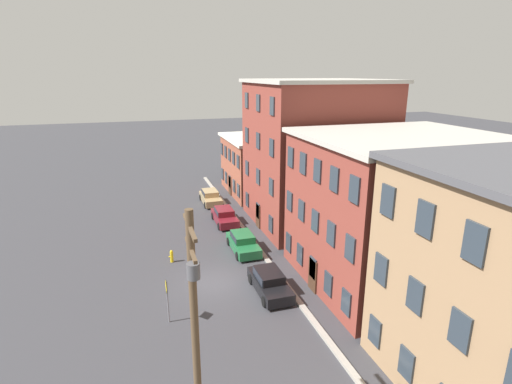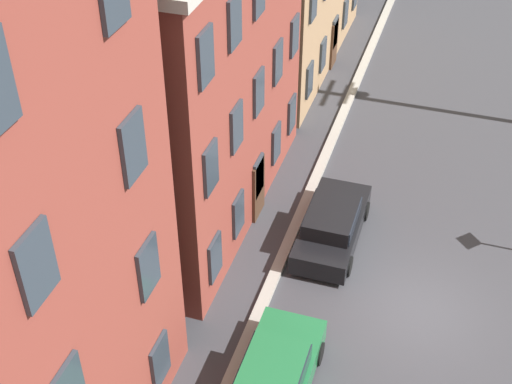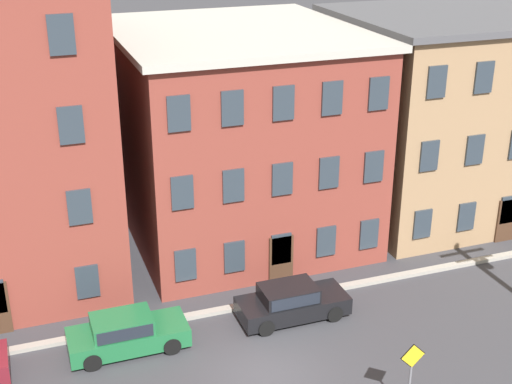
% 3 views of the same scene
% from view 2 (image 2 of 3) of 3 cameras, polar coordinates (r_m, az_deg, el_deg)
% --- Properties ---
extents(ground_plane, '(200.00, 200.00, 0.00)m').
position_cam_2_polar(ground_plane, '(22.20, 12.81, -9.20)').
color(ground_plane, '#38383D').
extents(kerb_strip, '(56.00, 0.36, 0.16)m').
position_cam_2_polar(kerb_strip, '(22.57, 1.46, -6.75)').
color(kerb_strip, '#9E998E').
rests_on(kerb_strip, ground_plane).
extents(apartment_far, '(11.08, 12.40, 9.99)m').
position_cam_2_polar(apartment_far, '(24.46, -13.53, 10.19)').
color(apartment_far, brown).
rests_on(apartment_far, ground_plane).
extents(car_green, '(4.40, 1.92, 1.43)m').
position_cam_2_polar(car_green, '(19.07, 1.39, -14.74)').
color(car_green, '#1E6638').
rests_on(car_green, ground_plane).
extents(car_black, '(4.40, 1.92, 1.43)m').
position_cam_2_polar(car_black, '(23.56, 6.09, -2.55)').
color(car_black, black).
rests_on(car_black, ground_plane).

